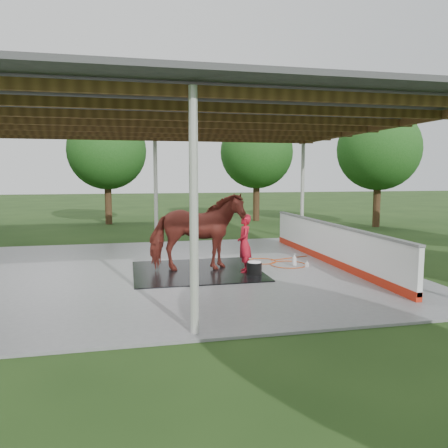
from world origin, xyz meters
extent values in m
plane|color=#1E3814|center=(0.00, 0.00, 0.00)|extent=(100.00, 100.00, 0.00)
cube|color=slate|center=(0.00, 0.00, 0.03)|extent=(12.00, 10.00, 0.05)
cylinder|color=beige|center=(0.00, -4.70, 1.98)|extent=(0.14, 0.14, 3.85)
cylinder|color=beige|center=(0.00, 4.70, 1.98)|extent=(0.14, 0.14, 3.85)
cylinder|color=beige|center=(5.70, 4.70, 1.98)|extent=(0.14, 0.14, 3.85)
cube|color=brown|center=(0.00, -4.50, 3.85)|extent=(12.00, 0.10, 0.18)
cube|color=brown|center=(0.00, -3.00, 3.85)|extent=(12.00, 0.10, 0.18)
cube|color=brown|center=(0.00, -1.50, 3.85)|extent=(12.00, 0.10, 0.18)
cube|color=brown|center=(0.00, 0.00, 3.85)|extent=(12.00, 0.10, 0.18)
cube|color=brown|center=(0.00, 1.50, 3.85)|extent=(12.00, 0.10, 0.18)
cube|color=brown|center=(0.00, 3.00, 3.85)|extent=(12.00, 0.10, 0.18)
cube|color=brown|center=(0.00, 4.50, 3.85)|extent=(12.00, 0.10, 0.18)
cube|color=brown|center=(5.70, 0.00, 3.85)|extent=(0.12, 10.00, 0.18)
cube|color=#38383A|center=(0.00, 0.00, 4.05)|extent=(12.60, 10.60, 0.10)
cube|color=#B6220F|center=(4.59, 0.00, 0.15)|extent=(0.14, 8.00, 0.20)
cube|color=white|center=(4.60, 0.00, 0.65)|extent=(0.12, 8.00, 1.00)
cube|color=slate|center=(4.60, 0.00, 1.17)|extent=(0.16, 8.00, 0.06)
cylinder|color=#382314|center=(-2.00, 12.00, 1.10)|extent=(0.36, 0.36, 2.20)
sphere|color=#194714|center=(-2.00, 12.00, 3.80)|extent=(4.00, 4.00, 4.00)
cylinder|color=#382314|center=(6.00, 12.00, 1.10)|extent=(0.36, 0.36, 2.20)
sphere|color=#194714|center=(6.00, 12.00, 3.80)|extent=(4.00, 4.00, 4.00)
cylinder|color=#382314|center=(11.00, 8.00, 1.10)|extent=(0.36, 0.36, 2.20)
sphere|color=#194714|center=(11.00, 8.00, 3.80)|extent=(4.00, 4.00, 4.00)
cube|color=black|center=(0.72, -0.28, 0.06)|extent=(3.27, 3.06, 0.02)
imported|color=maroon|center=(0.72, -0.28, 1.09)|extent=(2.44, 1.18, 2.03)
imported|color=#B41325|center=(1.90, -0.67, 0.81)|extent=(0.44, 0.60, 1.51)
cylinder|color=black|center=(2.07, -1.05, 0.21)|extent=(0.37, 0.37, 0.33)
cylinder|color=white|center=(2.07, -1.05, 0.38)|extent=(0.34, 0.34, 0.03)
imported|color=silver|center=(3.47, -0.19, 0.22)|extent=(0.19, 0.19, 0.34)
imported|color=#338CD8|center=(3.75, -0.42, 0.14)|extent=(0.12, 0.12, 0.18)
torus|color=#B13E0C|center=(3.36, -0.03, 0.06)|extent=(1.01, 1.01, 0.02)
torus|color=#B13E0C|center=(2.75, 0.58, 0.06)|extent=(0.88, 0.88, 0.02)
cylinder|color=#B13E0C|center=(3.74, 0.86, 0.06)|extent=(1.31, 0.45, 0.02)
camera|label=1|loc=(-0.99, -11.38, 2.57)|focal=35.00mm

